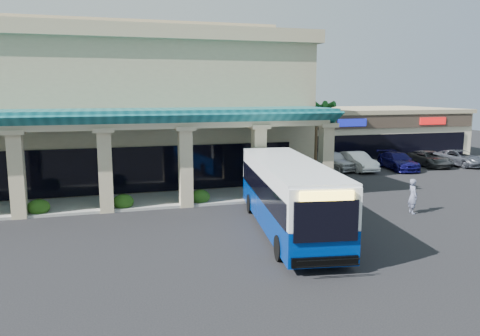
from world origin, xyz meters
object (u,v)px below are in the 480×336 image
object	(u,v)px
car_red	(398,161)
pedestrian	(413,196)
car_gray	(430,159)
car_extra	(460,158)
car_silver	(332,160)
transit_bus	(288,197)
car_white	(356,161)

from	to	relation	value
car_red	pedestrian	bearing A→B (deg)	-113.14
car_gray	car_extra	bearing A→B (deg)	-5.03
car_silver	car_gray	distance (m)	9.49
pedestrian	car_gray	bearing A→B (deg)	-31.37
car_extra	car_silver	bearing A→B (deg)	166.64
transit_bus	car_silver	size ratio (longest dim) A/B	2.46
car_silver	car_white	size ratio (longest dim) A/B	1.03
car_gray	transit_bus	bearing A→B (deg)	-137.74
car_extra	car_red	bearing A→B (deg)	173.95
transit_bus	car_extra	xyz separation A→B (m)	(22.71, 14.31, -0.99)
car_red	car_gray	distance (m)	3.93
pedestrian	car_gray	xyz separation A→B (m)	(11.96, 13.74, -0.29)
car_silver	car_red	world-z (taller)	car_silver
car_silver	car_extra	xyz separation A→B (m)	(12.31, -1.20, -0.13)
car_white	car_silver	bearing A→B (deg)	155.21
pedestrian	car_red	xyz separation A→B (m)	(8.10, 13.01, -0.23)
car_silver	car_gray	world-z (taller)	car_silver
car_white	car_red	xyz separation A→B (m)	(3.71, -0.57, -0.04)
pedestrian	car_extra	xyz separation A→B (m)	(14.81, 13.22, -0.27)
pedestrian	car_extra	size ratio (longest dim) A/B	0.38
transit_bus	car_extra	size ratio (longest dim) A/B	2.38
car_gray	car_silver	bearing A→B (deg)	-178.54
transit_bus	car_white	distance (m)	19.16
transit_bus	car_gray	size ratio (longest dim) A/B	2.45
pedestrian	car_white	size ratio (longest dim) A/B	0.41
car_extra	transit_bus	bearing A→B (deg)	-155.59
pedestrian	transit_bus	bearing A→B (deg)	107.55
car_silver	car_extra	size ratio (longest dim) A/B	0.97
transit_bus	car_extra	world-z (taller)	transit_bus
car_red	car_silver	bearing A→B (deg)	174.70
pedestrian	car_extra	world-z (taller)	pedestrian
car_silver	car_white	bearing A→B (deg)	-39.21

